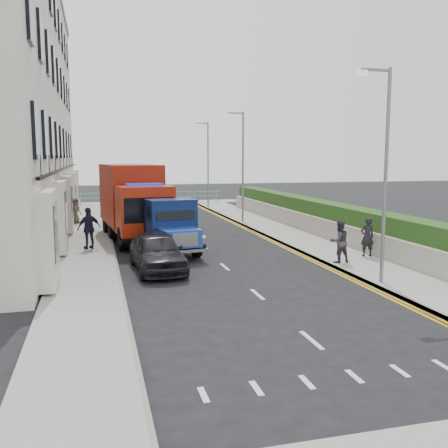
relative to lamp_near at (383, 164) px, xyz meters
The scene contains 22 objects.
ground 6.12m from the lamp_near, 154.42° to the left, with size 120.00×120.00×0.00m, color black.
pavement_west 14.98m from the lamp_near, 130.45° to the left, with size 2.40×38.00×0.12m, color gray.
pavement_east 11.74m from the lamp_near, 84.17° to the left, with size 2.60×38.00×0.12m, color gray.
promenade 31.53m from the lamp_near, 97.67° to the left, with size 30.00×2.50×0.12m, color gray.
sea_plane 62.27m from the lamp_near, 93.85° to the left, with size 120.00×120.00×0.00m, color slate.
terrace_west 20.52m from the lamp_near, 132.29° to the left, with size 6.31×30.20×14.25m.
garden_east 11.82m from the lamp_near, 74.59° to the left, with size 1.45×28.00×1.75m.
seafront_railing 30.68m from the lamp_near, 97.88° to the left, with size 13.00×0.08×1.11m.
lamp_near is the anchor object (origin of this frame).
lamp_mid 16.00m from the lamp_near, 90.00° to the left, with size 1.23×0.18×7.00m.
lamp_far 26.00m from the lamp_near, 90.00° to the left, with size 1.23×0.18×7.00m.
bedford_lorry 9.48m from the lamp_near, 130.38° to the left, with size 2.69×5.28×2.40m.
red_lorry 13.55m from the lamp_near, 121.88° to the left, with size 3.23×7.52×3.82m.
parked_car_front 8.54m from the lamp_near, 149.19° to the left, with size 1.73×4.29×1.46m, color black.
parked_car_mid 14.46m from the lamp_near, 118.80° to the left, with size 1.40×4.03×1.33m, color #6282D3.
parked_car_rear 15.91m from the lamp_near, 115.83° to the left, with size 1.86×4.58×1.33m, color #ADACB1.
seafront_car_left 25.23m from the lamp_near, 103.07° to the left, with size 2.20×4.76×1.32m, color black.
seafront_car_right 29.25m from the lamp_near, 97.27° to the left, with size 1.70×4.23×1.44m, color silver.
pedestrian_east_near 5.38m from the lamp_near, 64.27° to the left, with size 0.59×0.39×1.63m, color black.
pedestrian_east_far 4.40m from the lamp_near, 85.99° to the left, with size 0.81×0.63×1.67m, color #37313C.
pedestrian_west_near 13.02m from the lamp_near, 136.89° to the left, with size 1.10×0.46×1.87m, color #1B1F31.
pedestrian_west_far 20.69m from the lamp_near, 119.84° to the left, with size 0.77×0.50×1.58m, color #41382E.
Camera 1 is at (-4.75, -16.26, 4.24)m, focal length 40.00 mm.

